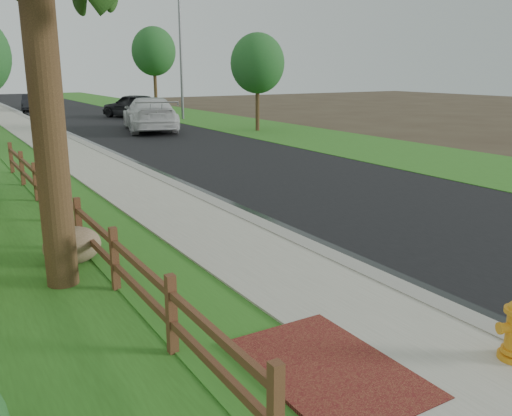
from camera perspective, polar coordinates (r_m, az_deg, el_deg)
ground at (r=8.84m, az=14.80°, el=-9.84°), size 120.00×120.00×0.00m
road at (r=42.01m, az=-16.67°, el=9.04°), size 8.00×90.00×0.02m
curb at (r=41.15m, az=-22.38°, el=8.53°), size 0.40×90.00×0.12m
wet_gutter at (r=41.21m, az=-21.90°, el=8.53°), size 0.50×90.00×0.00m
sidewalk at (r=40.97m, az=-24.19°, el=8.32°), size 2.20×90.00×0.10m
verge_far at (r=44.24m, az=-7.90°, el=9.76°), size 6.00×90.00×0.04m
brick_patch at (r=6.82m, az=7.54°, el=-16.67°), size 1.60×2.40×0.11m
ranch_fence at (r=12.49m, az=-19.46°, el=-0.03°), size 0.12×16.92×1.10m
white_suv at (r=32.49m, az=-11.12°, el=9.68°), size 4.20×7.14×1.94m
dark_car_mid at (r=41.58m, az=-12.83°, el=10.46°), size 3.84×5.57×1.76m
dark_car_far at (r=51.09m, az=-22.48°, el=10.23°), size 2.39×4.49×1.41m
streetlight at (r=39.64m, az=-8.21°, el=16.70°), size 2.07×0.79×9.16m
boulder at (r=10.72m, az=-18.78°, el=-3.76°), size 1.21×1.01×0.71m
tree_near_right at (r=31.80m, az=0.16°, el=14.98°), size 3.08×3.08×5.54m
tree_far_right at (r=50.81m, az=-10.71°, el=15.89°), size 3.89×3.89×7.17m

